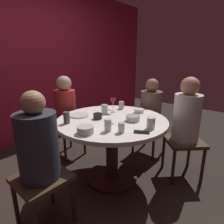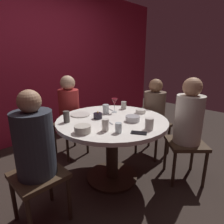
{
  "view_description": "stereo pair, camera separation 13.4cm",
  "coord_description": "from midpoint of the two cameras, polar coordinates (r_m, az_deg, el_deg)",
  "views": [
    {
      "loc": [
        -1.49,
        -1.3,
        1.4
      ],
      "look_at": [
        0.0,
        0.0,
        0.82
      ],
      "focal_mm": 30.4,
      "sensor_mm": 36.0,
      "label": 1
    },
    {
      "loc": [
        -1.4,
        -1.4,
        1.4
      ],
      "look_at": [
        0.0,
        0.0,
        0.82
      ],
      "focal_mm": 30.4,
      "sensor_mm": 36.0,
      "label": 2
    }
  ],
  "objects": [
    {
      "name": "dinner_plate",
      "position": [
        2.23,
        -11.48,
        -0.98
      ],
      "size": [
        0.23,
        0.23,
        0.01
      ],
      "primitive_type": "cylinder",
      "color": "silver",
      "rests_on": "dining_table"
    },
    {
      "name": "cup_beside_wine",
      "position": [
        2.0,
        -15.38,
        -1.67
      ],
      "size": [
        0.06,
        0.06,
        0.12
      ],
      "primitive_type": "cylinder",
      "color": "#4C4742",
      "rests_on": "dining_table"
    },
    {
      "name": "seated_diner_right",
      "position": [
        2.75,
        10.22,
        1.1
      ],
      "size": [
        0.4,
        0.4,
        1.11
      ],
      "rotation": [
        0.0,
        0.0,
        3.14
      ],
      "color": "#3F2D1E",
      "rests_on": "ground"
    },
    {
      "name": "bowl_serving_large",
      "position": [
        2.03,
        4.42,
        -1.87
      ],
      "size": [
        0.15,
        0.15,
        0.06
      ],
      "primitive_type": "cylinder",
      "color": "#B7B7BC",
      "rests_on": "dining_table"
    },
    {
      "name": "cell_phone",
      "position": [
        1.73,
        6.68,
        -6.06
      ],
      "size": [
        0.13,
        0.16,
        0.01
      ],
      "primitive_type": "cube",
      "rotation": [
        0.0,
        0.0,
        3.68
      ],
      "color": "black",
      "rests_on": "dining_table"
    },
    {
      "name": "dining_table",
      "position": [
        2.14,
        -1.8,
        -6.52
      ],
      "size": [
        1.21,
        1.21,
        0.74
      ],
      "color": "white",
      "rests_on": "ground"
    },
    {
      "name": "cup_by_left_diner",
      "position": [
        2.48,
        1.32,
        2.07
      ],
      "size": [
        0.07,
        0.07,
        0.1
      ],
      "primitive_type": "cylinder",
      "color": "#B2ADA3",
      "rests_on": "dining_table"
    },
    {
      "name": "seated_diner_left",
      "position": [
        1.62,
        -23.56,
        -10.02
      ],
      "size": [
        0.4,
        0.4,
        1.17
      ],
      "rotation": [
        0.0,
        0.0,
        6.28
      ],
      "color": "#3F2D1E",
      "rests_on": "ground"
    },
    {
      "name": "knife_near_plate",
      "position": [
        2.47,
        -2.94,
        0.88
      ],
      "size": [
        0.07,
        0.18,
        0.01
      ],
      "primitive_type": "cube",
      "rotation": [
        0.0,
        0.0,
        -0.31
      ],
      "color": "#B7B7BC",
      "rests_on": "dining_table"
    },
    {
      "name": "back_wall",
      "position": [
        3.45,
        -24.86,
        13.18
      ],
      "size": [
        6.0,
        0.1,
        2.6
      ],
      "primitive_type": "cube",
      "color": "maroon",
      "rests_on": "ground"
    },
    {
      "name": "cup_center_front",
      "position": [
        1.82,
        9.56,
        -3.29
      ],
      "size": [
        0.08,
        0.08,
        0.11
      ],
      "primitive_type": "cylinder",
      "color": "silver",
      "rests_on": "dining_table"
    },
    {
      "name": "wine_glass",
      "position": [
        2.3,
        -1.37,
        2.98
      ],
      "size": [
        0.08,
        0.08,
        0.18
      ],
      "color": "silver",
      "rests_on": "dining_table"
    },
    {
      "name": "cup_near_candle",
      "position": [
        1.74,
        -3.46,
        -3.98
      ],
      "size": [
        0.06,
        0.06,
        0.11
      ],
      "primitive_type": "cylinder",
      "color": "silver",
      "rests_on": "dining_table"
    },
    {
      "name": "ground_plane",
      "position": [
        2.42,
        -1.68,
        -19.03
      ],
      "size": [
        8.0,
        8.0,
        0.0
      ],
      "primitive_type": "plane",
      "color": "#2D231E"
    },
    {
      "name": "cup_by_right_diner",
      "position": [
        2.26,
        -3.96,
        0.82
      ],
      "size": [
        0.07,
        0.07,
        0.11
      ],
      "primitive_type": "cylinder",
      "color": "silver",
      "rests_on": "dining_table"
    },
    {
      "name": "bowl_salad_center",
      "position": [
        2.33,
        6.52,
        0.39
      ],
      "size": [
        0.12,
        0.12,
        0.05
      ],
      "primitive_type": "cylinder",
      "color": "silver",
      "rests_on": "dining_table"
    },
    {
      "name": "candle_holder",
      "position": [
        2.09,
        -6.17,
        -1.24
      ],
      "size": [
        0.1,
        0.1,
        0.08
      ],
      "color": "black",
      "rests_on": "dining_table"
    },
    {
      "name": "seated_diner_back",
      "position": [
        2.72,
        -15.18,
        1.2
      ],
      "size": [
        0.4,
        0.4,
        1.16
      ],
      "rotation": [
        0.0,
        0.0,
        4.71
      ],
      "color": "#3F2D1E",
      "rests_on": "ground"
    },
    {
      "name": "bowl_small_white",
      "position": [
        1.72,
        -10.25,
        -5.32
      ],
      "size": [
        0.15,
        0.15,
        0.06
      ],
      "primitive_type": "cylinder",
      "color": "beige",
      "rests_on": "dining_table"
    },
    {
      "name": "cup_far_edge",
      "position": [
        1.71,
        0.57,
        -4.74
      ],
      "size": [
        0.06,
        0.06,
        0.09
      ],
      "primitive_type": "cylinder",
      "color": "silver",
      "rests_on": "dining_table"
    },
    {
      "name": "fork_near_plate",
      "position": [
        1.99,
        -2.91,
        -2.97
      ],
      "size": [
        0.06,
        0.18,
        0.01
      ],
      "primitive_type": "cube",
      "rotation": [
        0.0,
        0.0,
        -0.25
      ],
      "color": "#B7B7BC",
      "rests_on": "dining_table"
    },
    {
      "name": "seated_diner_front_right",
      "position": [
        2.27,
        19.94,
        -1.68
      ],
      "size": [
        0.57,
        0.57,
        1.2
      ],
      "rotation": [
        0.0,
        0.0,
        2.36
      ],
      "color": "#3F2D1E",
      "rests_on": "ground"
    }
  ]
}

